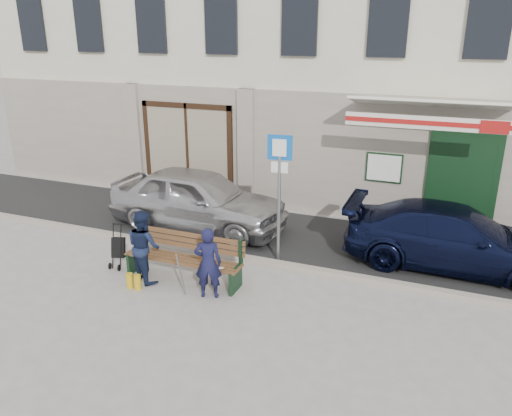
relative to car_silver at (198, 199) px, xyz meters
The scene contains 11 objects.
ground 3.46m from the car_silver, 57.23° to the right, with size 80.00×80.00×0.00m, color #9E9991.
asphalt_lane 1.99m from the car_silver, ahead, with size 60.00×3.20×0.01m, color #282828.
curb 2.37m from the car_silver, 36.21° to the right, with size 60.00×0.18×0.12m, color #9E9384.
building 7.26m from the car_silver, 71.92° to the left, with size 20.00×8.27×10.00m.
car_silver is the anchor object (origin of this frame).
car_navy 5.90m from the car_silver, ahead, with size 1.80×4.43×1.29m, color black.
parking_sign 2.89m from the car_silver, 23.27° to the right, with size 0.50×0.10×2.72m.
bench 2.76m from the car_silver, 68.89° to the right, with size 2.40×1.17×0.98m.
man 3.45m from the car_silver, 58.86° to the right, with size 0.50×0.32×1.36m, color #131436.
woman 2.85m from the car_silver, 83.26° to the right, with size 0.70×0.55×1.44m, color #141D38.
stroller 2.61m from the car_silver, 101.51° to the right, with size 0.32×0.42×0.91m.
Camera 1 is at (3.80, -7.36, 4.65)m, focal length 35.00 mm.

